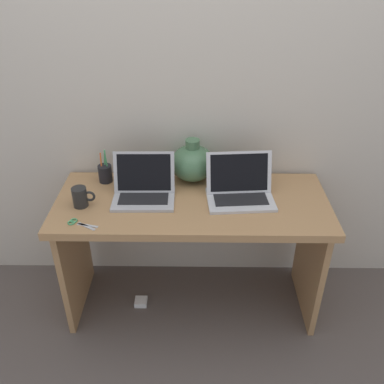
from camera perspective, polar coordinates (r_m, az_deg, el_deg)
ground_plane at (r=2.53m, az=0.00°, el=-14.65°), size 6.00×6.00×0.00m
back_wall at (r=2.15m, az=0.11°, el=14.69°), size 4.40×0.04×2.40m
desk at (r=2.17m, az=0.00°, el=-4.62°), size 1.36×0.56×0.70m
laptop_left at (r=2.10m, az=-6.55°, el=0.79°), size 0.31×0.23×0.21m
laptop_right at (r=2.09m, az=6.51°, el=0.72°), size 0.34×0.25×0.22m
green_vase at (r=2.22m, az=0.07°, el=4.02°), size 0.23×0.23×0.23m
coffee_mug at (r=2.08m, az=-14.93°, el=-0.66°), size 0.11×0.07×0.10m
pen_cup at (r=2.26m, az=-11.73°, el=2.54°), size 0.07×0.07×0.18m
scissors at (r=1.98m, az=-15.29°, el=-4.11°), size 0.15×0.09×0.01m
power_brick at (r=2.53m, az=-6.96°, el=-14.61°), size 0.07×0.07×0.03m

